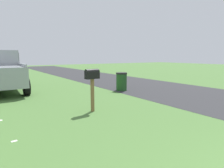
% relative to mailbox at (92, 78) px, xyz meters
% --- Properties ---
extents(road_asphalt, '(60.00, 5.30, 0.01)m').
position_rel_mailbox_xyz_m(road_asphalt, '(0.23, -5.29, -1.11)').
color(road_asphalt, '#2D2D30').
rests_on(road_asphalt, ground).
extents(mailbox, '(0.24, 0.48, 1.40)m').
position_rel_mailbox_xyz_m(mailbox, '(0.00, 0.00, 0.00)').
color(mailbox, brown).
rests_on(mailbox, ground).
extents(pickup_truck, '(4.89, 2.25, 2.09)m').
position_rel_mailbox_xyz_m(pickup_truck, '(5.88, 2.19, -0.01)').
color(pickup_truck, '#93999E').
rests_on(pickup_truck, ground).
extents(trash_bin, '(0.58, 0.58, 0.95)m').
position_rel_mailbox_xyz_m(trash_bin, '(2.64, -3.12, -0.63)').
color(trash_bin, '#1E4C1E').
rests_on(trash_bin, ground).
extents(litter_wrapper_by_mailbox, '(0.13, 0.10, 0.01)m').
position_rel_mailbox_xyz_m(litter_wrapper_by_mailbox, '(0.63, 2.61, -1.11)').
color(litter_wrapper_by_mailbox, silver).
rests_on(litter_wrapper_by_mailbox, ground).
extents(litter_wrapper_near_hydrant, '(0.09, 0.13, 0.01)m').
position_rel_mailbox_xyz_m(litter_wrapper_near_hydrant, '(-1.10, 2.48, -1.11)').
color(litter_wrapper_near_hydrant, silver).
rests_on(litter_wrapper_near_hydrant, ground).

